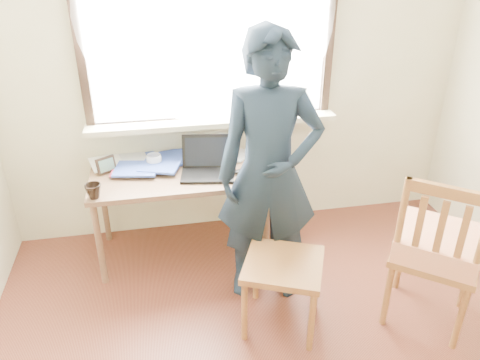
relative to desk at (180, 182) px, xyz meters
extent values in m
cube|color=beige|center=(0.49, 0.37, 0.70)|extent=(3.50, 0.02, 2.60)
cube|color=white|center=(0.29, 0.36, 1.00)|extent=(1.70, 0.01, 1.30)
cube|color=black|center=(0.29, 0.34, 0.32)|extent=(1.82, 0.06, 0.06)
cube|color=black|center=(-0.59, 0.34, 1.00)|extent=(0.06, 0.06, 1.30)
cube|color=black|center=(1.17, 0.34, 1.00)|extent=(0.06, 0.06, 1.30)
cube|color=beige|center=(0.29, 0.27, 0.33)|extent=(1.85, 0.20, 0.04)
cube|color=white|center=(0.29, 0.28, 1.10)|extent=(1.95, 0.02, 1.65)
cube|color=brown|center=(0.00, 0.00, 0.05)|extent=(1.24, 0.62, 0.04)
cylinder|color=brown|center=(-0.58, -0.27, -0.28)|extent=(0.04, 0.04, 0.63)
cylinder|color=brown|center=(-0.58, 0.27, -0.28)|extent=(0.04, 0.04, 0.63)
cylinder|color=brown|center=(0.58, -0.27, -0.28)|extent=(0.04, 0.04, 0.63)
cylinder|color=brown|center=(0.58, 0.27, -0.28)|extent=(0.04, 0.04, 0.63)
cube|color=black|center=(0.19, -0.08, 0.08)|extent=(0.40, 0.32, 0.02)
cube|color=black|center=(0.21, 0.05, 0.20)|extent=(0.37, 0.14, 0.24)
cube|color=black|center=(0.21, 0.05, 0.20)|extent=(0.33, 0.11, 0.20)
cube|color=black|center=(0.19, -0.09, 0.08)|extent=(0.34, 0.20, 0.00)
imported|color=white|center=(-0.17, 0.15, 0.11)|extent=(0.15, 0.15, 0.09)
imported|color=black|center=(-0.56, -0.25, 0.12)|extent=(0.14, 0.14, 0.10)
ellipsoid|color=black|center=(0.42, -0.10, 0.09)|extent=(0.09, 0.06, 0.04)
cube|color=maroon|center=(-0.13, 0.25, 0.07)|extent=(0.32, 0.27, 0.01)
cube|color=white|center=(-0.23, 0.24, 0.08)|extent=(0.35, 0.33, 0.02)
cube|color=white|center=(-0.44, 0.25, 0.08)|extent=(0.33, 0.30, 0.01)
cube|color=white|center=(-0.04, 0.09, 0.09)|extent=(0.31, 0.31, 0.01)
cube|color=white|center=(-0.58, 0.23, 0.09)|extent=(0.31, 0.32, 0.00)
cube|color=#E5EF38|center=(-0.30, 0.07, 0.10)|extent=(0.34, 0.28, 0.02)
cube|color=white|center=(-0.17, 0.16, 0.10)|extent=(0.35, 0.36, 0.01)
imported|color=white|center=(-0.41, 0.25, 0.08)|extent=(0.24, 0.30, 0.02)
imported|color=white|center=(0.40, 0.25, 0.08)|extent=(0.26, 0.27, 0.02)
cube|color=black|center=(-0.50, 0.10, 0.12)|extent=(0.13, 0.09, 0.11)
cube|color=#436A2F|center=(-0.50, 0.10, 0.12)|extent=(0.10, 0.06, 0.08)
cube|color=#966131|center=(0.53, -0.87, -0.16)|extent=(0.58, 0.57, 0.04)
cylinder|color=#966131|center=(0.27, -0.96, -0.39)|extent=(0.04, 0.04, 0.42)
cylinder|color=#966131|center=(0.42, -0.63, -0.39)|extent=(0.04, 0.04, 0.42)
cylinder|color=#966131|center=(0.63, -1.12, -0.39)|extent=(0.04, 0.04, 0.42)
cylinder|color=#966131|center=(0.78, -0.78, -0.39)|extent=(0.04, 0.04, 0.42)
cube|color=#966131|center=(1.43, -0.99, -0.13)|extent=(0.65, 0.65, 0.04)
cylinder|color=#966131|center=(1.71, -0.97, -0.38)|extent=(0.04, 0.04, 0.44)
cylinder|color=#966131|center=(1.46, -1.27, -0.38)|extent=(0.04, 0.04, 0.44)
cylinder|color=#966131|center=(1.39, -0.71, -0.38)|extent=(0.04, 0.04, 0.44)
cylinder|color=#966131|center=(1.15, -1.01, -0.38)|extent=(0.04, 0.04, 0.44)
cylinder|color=#966131|center=(1.14, -1.02, 0.16)|extent=(0.04, 0.04, 0.54)
cube|color=#966131|center=(1.30, -1.15, 0.39)|extent=(0.36, 0.30, 0.06)
cube|color=#966131|center=(1.38, -1.22, 0.13)|extent=(0.04, 0.04, 0.43)
cube|color=#966131|center=(1.30, -1.15, 0.13)|extent=(0.04, 0.04, 0.43)
cube|color=#966131|center=(1.22, -1.08, 0.13)|extent=(0.04, 0.04, 0.43)
cube|color=red|center=(1.43, -0.99, -0.04)|extent=(0.64, 0.64, 0.14)
imported|color=black|center=(0.51, -0.53, 0.28)|extent=(0.69, 0.51, 1.75)
camera|label=1|loc=(-0.15, -2.98, 1.55)|focal=35.00mm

